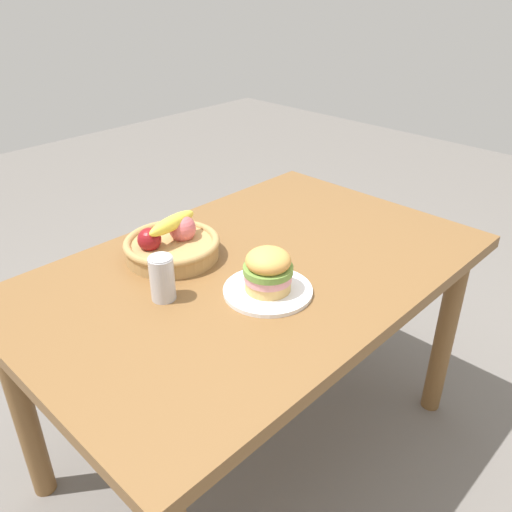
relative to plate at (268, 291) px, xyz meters
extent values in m
plane|color=slate|center=(0.08, 0.13, -0.76)|extent=(8.00, 8.00, 0.00)
cube|color=brown|center=(0.08, 0.13, -0.03)|extent=(1.40, 0.90, 0.04)
cylinder|color=brown|center=(0.70, -0.24, -0.40)|extent=(0.07, 0.07, 0.71)
cylinder|color=brown|center=(-0.54, 0.50, -0.40)|extent=(0.07, 0.07, 0.71)
cylinder|color=brown|center=(0.70, 0.50, -0.40)|extent=(0.07, 0.07, 0.71)
cylinder|color=white|center=(0.00, 0.00, 0.00)|extent=(0.24, 0.24, 0.01)
cylinder|color=#DBAD60|center=(0.00, 0.00, 0.02)|extent=(0.12, 0.12, 0.03)
cylinder|color=pink|center=(0.00, 0.00, 0.05)|extent=(0.13, 0.13, 0.02)
cylinder|color=olive|center=(0.00, 0.00, 0.07)|extent=(0.13, 0.13, 0.02)
ellipsoid|color=#DF9F4D|center=(0.00, 0.00, 0.09)|extent=(0.12, 0.12, 0.07)
cylinder|color=silver|center=(-0.21, 0.18, 0.05)|extent=(0.07, 0.07, 0.12)
cylinder|color=silver|center=(-0.21, 0.18, 0.12)|extent=(0.06, 0.06, 0.00)
cylinder|color=tan|center=(-0.05, 0.34, 0.02)|extent=(0.28, 0.28, 0.05)
torus|color=tan|center=(-0.05, 0.34, 0.04)|extent=(0.29, 0.29, 0.02)
sphere|color=#D16066|center=(-0.01, 0.34, 0.07)|extent=(0.08, 0.08, 0.08)
sphere|color=maroon|center=(-0.12, 0.36, 0.07)|extent=(0.07, 0.07, 0.07)
ellipsoid|color=yellow|center=(-0.05, 0.35, 0.10)|extent=(0.19, 0.09, 0.06)
camera|label=1|loc=(-0.89, -0.81, 0.78)|focal=36.95mm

